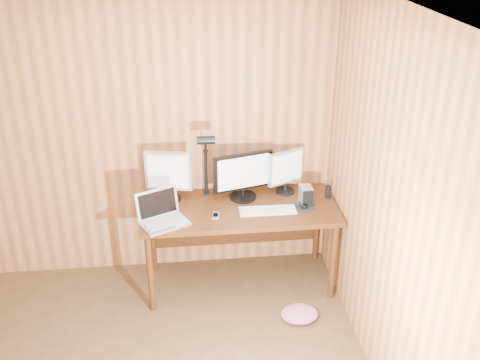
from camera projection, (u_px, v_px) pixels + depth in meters
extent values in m
plane|color=silver|center=(54.00, 34.00, 2.26)|extent=(4.00, 4.00, 0.00)
plane|color=#AB6B3E|center=(122.00, 138.00, 4.60)|extent=(4.00, 0.00, 4.00)
plane|color=#AB6B3E|center=(425.00, 264.00, 2.99)|extent=(0.00, 4.00, 4.00)
cube|color=#41220D|center=(239.00, 209.00, 4.59)|extent=(1.60, 0.70, 0.04)
cube|color=#41220D|center=(235.00, 219.00, 5.00)|extent=(1.48, 0.02, 0.51)
cylinder|color=#41220D|center=(150.00, 273.00, 4.42)|extent=(0.05, 0.05, 0.71)
cylinder|color=#41220D|center=(152.00, 235.00, 4.94)|extent=(0.05, 0.05, 0.71)
cylinder|color=#41220D|center=(333.00, 262.00, 4.57)|extent=(0.05, 0.05, 0.71)
cylinder|color=#41220D|center=(317.00, 225.00, 5.09)|extent=(0.05, 0.05, 0.71)
cylinder|color=black|center=(243.00, 197.00, 4.72)|extent=(0.23, 0.23, 0.02)
cylinder|color=black|center=(243.00, 192.00, 4.70)|extent=(0.03, 0.03, 0.07)
cube|color=black|center=(243.00, 172.00, 4.62)|extent=(0.51, 0.17, 0.32)
cube|color=white|center=(244.00, 172.00, 4.60)|extent=(0.44, 0.12, 0.27)
cylinder|color=black|center=(170.00, 199.00, 4.69)|extent=(0.18, 0.18, 0.02)
cylinder|color=black|center=(170.00, 193.00, 4.67)|extent=(0.04, 0.04, 0.08)
cube|color=#B3B3B8|center=(168.00, 171.00, 4.58)|extent=(0.39, 0.11, 0.34)
cube|color=white|center=(168.00, 172.00, 4.56)|extent=(0.33, 0.07, 0.29)
cylinder|color=black|center=(285.00, 191.00, 4.81)|extent=(0.16, 0.16, 0.02)
cylinder|color=black|center=(285.00, 186.00, 4.79)|extent=(0.03, 0.03, 0.07)
cube|color=#B3B3B8|center=(286.00, 167.00, 4.71)|extent=(0.32, 0.17, 0.29)
cube|color=white|center=(287.00, 168.00, 4.70)|extent=(0.27, 0.13, 0.25)
cube|color=silver|center=(165.00, 223.00, 4.33)|extent=(0.41, 0.37, 0.02)
cube|color=silver|center=(157.00, 203.00, 4.36)|extent=(0.33, 0.20, 0.23)
cube|color=black|center=(157.00, 203.00, 4.36)|extent=(0.29, 0.16, 0.19)
cube|color=#B2B2B7|center=(164.00, 222.00, 4.32)|extent=(0.33, 0.26, 0.00)
cube|color=silver|center=(268.00, 211.00, 4.51)|extent=(0.46, 0.14, 0.02)
cube|color=white|center=(268.00, 209.00, 4.50)|extent=(0.43, 0.11, 0.00)
cube|color=black|center=(303.00, 207.00, 4.58)|extent=(0.22, 0.18, 0.00)
ellipsoid|color=black|center=(303.00, 204.00, 4.57)|extent=(0.09, 0.12, 0.04)
cube|color=silver|center=(306.00, 195.00, 4.61)|extent=(0.10, 0.14, 0.15)
cube|color=black|center=(308.00, 199.00, 4.54)|extent=(0.09, 0.01, 0.15)
cube|color=silver|center=(216.00, 216.00, 4.44)|extent=(0.07, 0.11, 0.01)
cube|color=black|center=(216.00, 215.00, 4.44)|extent=(0.05, 0.07, 0.00)
cylinder|color=black|center=(328.00, 192.00, 4.70)|extent=(0.05, 0.05, 0.11)
cube|color=black|center=(207.00, 195.00, 4.79)|extent=(0.05, 0.06, 0.06)
cylinder|color=black|center=(206.00, 173.00, 4.70)|extent=(0.03, 0.03, 0.40)
sphere|color=black|center=(205.00, 151.00, 4.61)|extent=(0.04, 0.04, 0.04)
cylinder|color=black|center=(206.00, 145.00, 4.52)|extent=(0.02, 0.14, 0.17)
cylinder|color=black|center=(206.00, 140.00, 4.41)|extent=(0.14, 0.07, 0.07)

